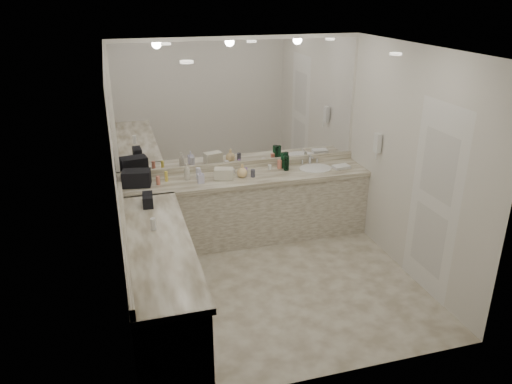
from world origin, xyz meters
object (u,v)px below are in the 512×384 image
object	(u,v)px
soap_bottle_b	(201,176)
soap_bottle_c	(242,171)
black_toiletry_bag	(137,178)
cream_cosmetic_case	(224,174)
hand_towel	(341,167)
soap_bottle_a	(187,172)
sink	(315,169)
wall_phone	(378,143)

from	to	relation	value
soap_bottle_b	soap_bottle_c	world-z (taller)	soap_bottle_c
black_toiletry_bag	soap_bottle_b	xyz separation A→B (m)	(0.76, -0.12, -0.01)
soap_bottle_b	cream_cosmetic_case	bearing A→B (deg)	8.24
cream_cosmetic_case	hand_towel	bearing A→B (deg)	13.87
black_toiletry_bag	soap_bottle_c	bearing A→B (deg)	-2.48
soap_bottle_a	soap_bottle_c	bearing A→B (deg)	-8.69
cream_cosmetic_case	soap_bottle_c	size ratio (longest dim) A/B	1.35
sink	hand_towel	distance (m)	0.35
sink	soap_bottle_a	world-z (taller)	soap_bottle_a
hand_towel	soap_bottle_b	xyz separation A→B (m)	(-1.90, -0.01, 0.07)
soap_bottle_a	hand_towel	bearing A→B (deg)	-4.19
wall_phone	hand_towel	world-z (taller)	wall_phone
cream_cosmetic_case	soap_bottle_b	size ratio (longest dim) A/B	1.37
wall_phone	soap_bottle_c	bearing A→B (deg)	164.03
sink	soap_bottle_b	size ratio (longest dim) A/B	2.56
sink	wall_phone	distance (m)	0.91
black_toiletry_bag	soap_bottle_a	xyz separation A→B (m)	(0.62, 0.05, 0.01)
cream_cosmetic_case	soap_bottle_c	world-z (taller)	soap_bottle_c
soap_bottle_a	soap_bottle_b	bearing A→B (deg)	-48.67
sink	soap_bottle_c	xyz separation A→B (m)	(-1.02, -0.03, 0.09)
cream_cosmetic_case	black_toiletry_bag	bearing A→B (deg)	-168.89
hand_towel	soap_bottle_c	distance (m)	1.36
soap_bottle_a	soap_bottle_c	world-z (taller)	soap_bottle_a
sink	soap_bottle_c	world-z (taller)	soap_bottle_c
sink	soap_bottle_b	distance (m)	1.57
black_toiletry_bag	soap_bottle_a	size ratio (longest dim) A/B	1.60
hand_towel	soap_bottle_c	world-z (taller)	soap_bottle_c
sink	black_toiletry_bag	size ratio (longest dim) A/B	1.31
wall_phone	hand_towel	xyz separation A→B (m)	(-0.27, 0.42, -0.43)
wall_phone	black_toiletry_bag	bearing A→B (deg)	169.91
hand_towel	soap_bottle_a	world-z (taller)	soap_bottle_a
sink	soap_bottle_a	size ratio (longest dim) A/B	2.10
black_toiletry_bag	soap_bottle_c	world-z (taller)	black_toiletry_bag
soap_bottle_c	black_toiletry_bag	bearing A→B (deg)	177.52
hand_towel	sink	bearing A→B (deg)	166.76
soap_bottle_a	soap_bottle_b	xyz separation A→B (m)	(0.14, -0.16, -0.02)
black_toiletry_bag	soap_bottle_c	xyz separation A→B (m)	(1.31, -0.06, -0.01)
black_toiletry_bag	soap_bottle_b	world-z (taller)	black_toiletry_bag
black_toiletry_bag	wall_phone	bearing A→B (deg)	-10.09
cream_cosmetic_case	soap_bottle_a	distance (m)	0.46
wall_phone	cream_cosmetic_case	distance (m)	1.96
cream_cosmetic_case	soap_bottle_b	distance (m)	0.31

